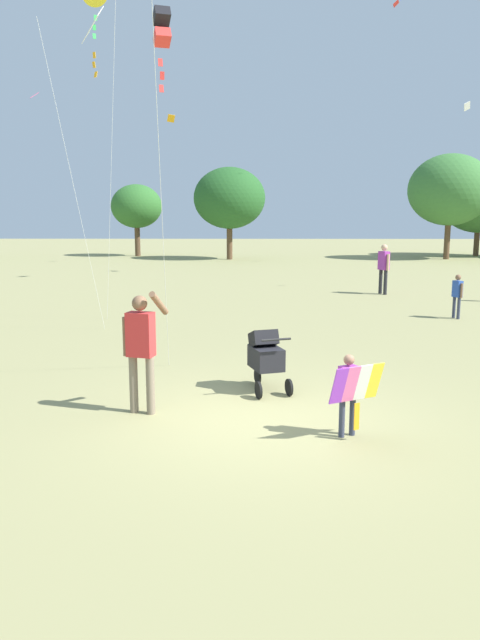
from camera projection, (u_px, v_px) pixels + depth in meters
The scene contains 10 objects.
ground_plane at pixel (259, 419), 8.73m from camera, with size 120.00×120.00×0.00m, color #938E5B.
treeline_distant at pixel (384, 198), 38.84m from camera, with size 42.42×7.65×6.48m.
child_with_butterfly_kite at pixel (350, 388), 7.92m from camera, with size 0.74×0.53×1.11m.
person_adult_flyer at pixel (141, 343), 8.81m from camera, with size 0.65×0.53×1.83m.
stroller at pixel (266, 355), 10.02m from camera, with size 0.74×1.12×1.03m.
kite_adult_black at pixel (162, 30), 10.72m from camera, with size 0.41×2.91×6.47m.
kite_orange_delta at pixel (95, 0), 15.47m from camera, with size 1.17×1.49×8.65m.
kite_blue_high at pixel (92, 34), 14.20m from camera, with size 1.11×1.94×7.72m.
person_red_shirt at pixel (384, 265), 21.83m from camera, with size 0.38×0.53×1.79m.
person_couple_left at pixel (457, 293), 16.84m from camera, with size 0.25×0.37×1.23m.
Camera 1 is at (-0.17, -8.36, 2.92)m, focal length 34.21 mm.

